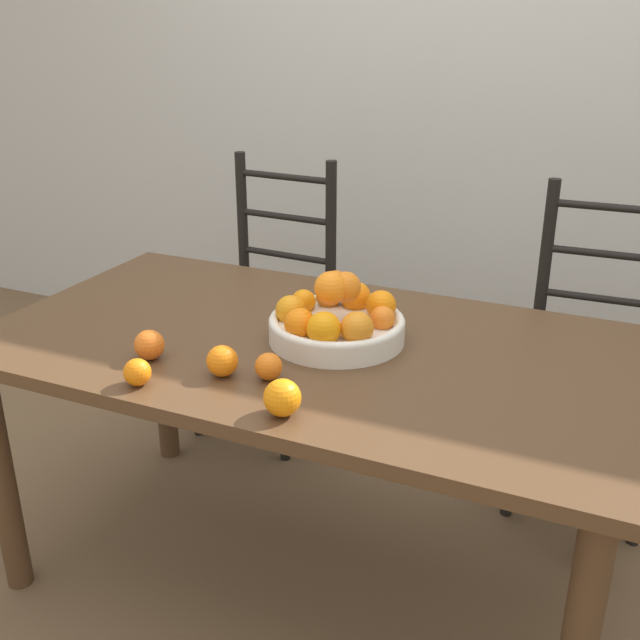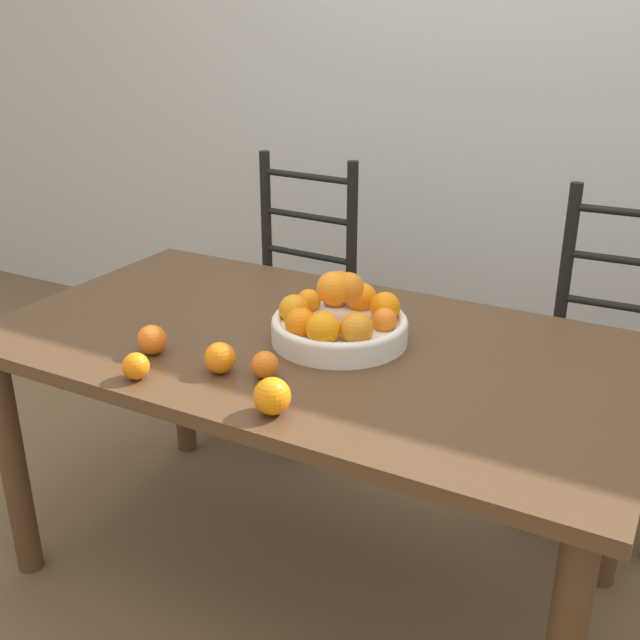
# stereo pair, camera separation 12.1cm
# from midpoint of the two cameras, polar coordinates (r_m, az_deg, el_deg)

# --- Properties ---
(ground_plane) EXTENTS (12.00, 12.00, 0.00)m
(ground_plane) POSITION_cam_midpoint_polar(r_m,az_deg,el_deg) (2.27, -2.37, -18.74)
(ground_plane) COLOR brown
(wall_back) EXTENTS (8.00, 0.06, 2.60)m
(wall_back) POSITION_cam_midpoint_polar(r_m,az_deg,el_deg) (3.10, 10.09, 18.54)
(wall_back) COLOR beige
(wall_back) RESTS_ON ground_plane
(dining_table) EXTENTS (1.63, 0.89, 0.73)m
(dining_table) POSITION_cam_midpoint_polar(r_m,az_deg,el_deg) (1.91, -2.67, -4.17)
(dining_table) COLOR #4C331E
(dining_table) RESTS_ON ground_plane
(fruit_bowl) EXTENTS (0.34, 0.34, 0.19)m
(fruit_bowl) POSITION_cam_midpoint_polar(r_m,az_deg,el_deg) (1.84, -0.62, -0.01)
(fruit_bowl) COLOR silver
(fruit_bowl) RESTS_ON dining_table
(orange_loose_0) EXTENTS (0.07, 0.07, 0.07)m
(orange_loose_0) POSITION_cam_midpoint_polar(r_m,az_deg,el_deg) (1.81, -14.76, -1.87)
(orange_loose_0) COLOR orange
(orange_loose_0) RESTS_ON dining_table
(orange_loose_1) EXTENTS (0.08, 0.08, 0.08)m
(orange_loose_1) POSITION_cam_midpoint_polar(r_m,az_deg,el_deg) (1.52, -5.19, -5.96)
(orange_loose_1) COLOR orange
(orange_loose_1) RESTS_ON dining_table
(orange_loose_2) EXTENTS (0.07, 0.07, 0.07)m
(orange_loose_2) POSITION_cam_midpoint_polar(r_m,az_deg,el_deg) (1.70, -9.50, -3.13)
(orange_loose_2) COLOR orange
(orange_loose_2) RESTS_ON dining_table
(orange_loose_3) EXTENTS (0.06, 0.06, 0.06)m
(orange_loose_3) POSITION_cam_midpoint_polar(r_m,az_deg,el_deg) (1.70, -15.76, -3.89)
(orange_loose_3) COLOR orange
(orange_loose_3) RESTS_ON dining_table
(orange_loose_4) EXTENTS (0.06, 0.06, 0.06)m
(orange_loose_4) POSITION_cam_midpoint_polar(r_m,az_deg,el_deg) (1.67, -6.03, -3.58)
(orange_loose_4) COLOR orange
(orange_loose_4) RESTS_ON dining_table
(chair_left) EXTENTS (0.44, 0.42, 1.01)m
(chair_left) POSITION_cam_midpoint_polar(r_m,az_deg,el_deg) (2.79, -5.20, 1.21)
(chair_left) COLOR black
(chair_left) RESTS_ON ground_plane
(chair_right) EXTENTS (0.43, 0.41, 1.01)m
(chair_right) POSITION_cam_midpoint_polar(r_m,az_deg,el_deg) (2.48, 18.79, -2.80)
(chair_right) COLOR black
(chair_right) RESTS_ON ground_plane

